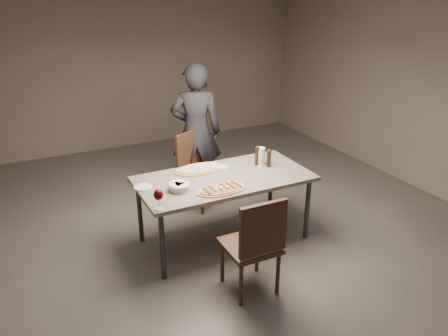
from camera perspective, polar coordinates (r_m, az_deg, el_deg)
name	(u,v)px	position (r m, az deg, el deg)	size (l,w,h in m)	color
room	(224,116)	(4.31, 0.00, 6.77)	(7.00, 7.00, 7.00)	#58514B
dining_table	(224,182)	(4.55, 0.00, -1.82)	(1.80, 0.90, 0.75)	slate
zucchini_pizza	(221,189)	(4.23, -0.35, -2.75)	(0.50, 0.28, 0.05)	tan
ham_pizza	(199,169)	(4.70, -3.22, -0.09)	(0.55, 0.31, 0.04)	tan
bread_basket	(179,186)	(4.24, -5.90, -2.34)	(0.22, 0.22, 0.08)	beige
oil_dish	(222,167)	(4.75, -0.29, 0.11)	(0.14, 0.14, 0.02)	white
pepper_mill_left	(257,156)	(4.82, 4.35, 1.58)	(0.06, 0.06, 0.22)	black
pepper_mill_right	(269,158)	(4.78, 5.87, 1.27)	(0.05, 0.05, 0.20)	black
carafe	(261,156)	(4.83, 4.82, 1.56)	(0.09, 0.09, 0.19)	silver
wine_glass	(158,195)	(3.87, -8.56, -3.56)	(0.09, 0.09, 0.19)	silver
side_plate	(143,187)	(4.36, -10.53, -2.47)	(0.18, 0.18, 0.01)	white
chair_near	(255,242)	(3.83, 4.13, -9.56)	(0.46, 0.46, 0.96)	#3F281A
chair_far	(195,165)	(5.45, -3.77, 0.39)	(0.58, 0.58, 0.93)	#3F281A
diner	(196,132)	(5.57, -3.67, 4.76)	(0.64, 0.42, 1.74)	black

